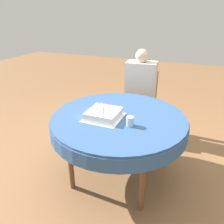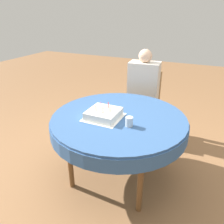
{
  "view_description": "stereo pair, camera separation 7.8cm",
  "coord_description": "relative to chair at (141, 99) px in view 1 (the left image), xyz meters",
  "views": [
    {
      "loc": [
        0.66,
        -1.77,
        1.64
      ],
      "look_at": [
        -0.06,
        -0.02,
        0.76
      ],
      "focal_mm": 35.0,
      "sensor_mm": 36.0,
      "label": 1
    },
    {
      "loc": [
        0.73,
        -1.74,
        1.64
      ],
      "look_at": [
        -0.06,
        -0.02,
        0.76
      ],
      "focal_mm": 35.0,
      "sensor_mm": 36.0,
      "label": 2
    }
  ],
  "objects": [
    {
      "name": "person",
      "position": [
        0.01,
        -0.09,
        0.23
      ],
      "size": [
        0.41,
        0.36,
        1.2
      ],
      "rotation": [
        0.0,
        0.0,
        0.08
      ],
      "color": "#DBB293",
      "rests_on": "ground_plane"
    },
    {
      "name": "dining_table",
      "position": [
        0.06,
        -1.04,
        0.14
      ],
      "size": [
        1.31,
        1.31,
        0.71
      ],
      "color": "#335689",
      "rests_on": "ground_plane"
    },
    {
      "name": "chair",
      "position": [
        0.0,
        0.0,
        0.0
      ],
      "size": [
        0.49,
        0.49,
        0.89
      ],
      "rotation": [
        0.0,
        0.0,
        0.08
      ],
      "color": "#A37A4C",
      "rests_on": "ground_plane"
    },
    {
      "name": "napkin",
      "position": [
        -0.06,
        -1.12,
        0.22
      ],
      "size": [
        0.34,
        0.34,
        0.0
      ],
      "color": "white",
      "rests_on": "dining_table"
    },
    {
      "name": "ground_plane",
      "position": [
        0.06,
        -1.04,
        -0.49
      ],
      "size": [
        12.0,
        12.0,
        0.0
      ],
      "primitive_type": "plane",
      "color": "#8C603D"
    },
    {
      "name": "drinking_glass",
      "position": [
        0.22,
        -1.18,
        0.26
      ],
      "size": [
        0.07,
        0.07,
        0.09
      ],
      "color": "silver",
      "rests_on": "dining_table"
    },
    {
      "name": "birthday_cake",
      "position": [
        -0.06,
        -1.12,
        0.26
      ],
      "size": [
        0.29,
        0.29,
        0.13
      ],
      "color": "white",
      "rests_on": "dining_table"
    }
  ]
}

